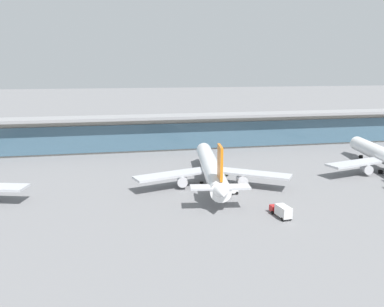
{
  "coord_description": "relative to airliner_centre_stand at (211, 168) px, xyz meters",
  "views": [
    {
      "loc": [
        -26.35,
        -108.91,
        35.37
      ],
      "look_at": [
        0.0,
        17.29,
        7.52
      ],
      "focal_mm": 37.47,
      "sensor_mm": 36.0,
      "label": 1
    }
  ],
  "objects": [
    {
      "name": "service_truck_under_wing_red",
      "position": [
        9.65,
        -30.53,
        -3.46
      ],
      "size": [
        3.01,
        7.49,
        3.1
      ],
      "color": "#B21E1E",
      "rests_on": "ground"
    },
    {
      "name": "service_truck_by_tail_white",
      "position": [
        3.5,
        -11.08,
        -4.28
      ],
      "size": [
        3.17,
        2.3,
        2.05
      ],
      "color": "silver",
      "rests_on": "ground"
    },
    {
      "name": "airliner_centre_stand",
      "position": [
        0.0,
        0.0,
        0.0
      ],
      "size": [
        46.74,
        61.34,
        16.36
      ],
      "color": "white",
      "rests_on": "ground"
    },
    {
      "name": "service_truck_near_nose_olive",
      "position": [
        7.48,
        8.96,
        -4.28
      ],
      "size": [
        2.92,
        3.33,
        2.05
      ],
      "color": "olive",
      "rests_on": "ground"
    },
    {
      "name": "terminal_building",
      "position": [
        -3.66,
        55.83,
        2.71
      ],
      "size": [
        266.12,
        12.8,
        15.2
      ],
      "color": "#9E998E",
      "rests_on": "ground"
    },
    {
      "name": "ground_plane",
      "position": [
        -3.66,
        -6.25,
        -5.15
      ],
      "size": [
        1200.0,
        1200.0,
        0.0
      ],
      "primitive_type": "plane",
      "color": "slate"
    }
  ]
}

